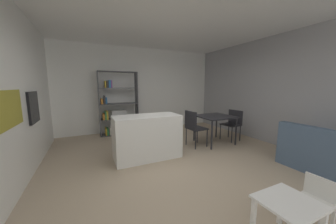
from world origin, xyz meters
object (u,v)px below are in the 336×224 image
at_px(built_in_oven, 33,107).
at_px(child_chair_right, 315,200).
at_px(child_table, 288,209).
at_px(dining_chair_window_side, 233,122).
at_px(dining_chair_island_side, 194,125).
at_px(open_bookshelf, 116,107).
at_px(dining_table, 215,119).
at_px(kitchen_island, 147,137).

distance_m(built_in_oven, child_chair_right, 4.41).
relative_size(child_table, dining_chair_window_side, 0.61).
relative_size(dining_chair_window_side, dining_chair_island_side, 0.93).
xyz_separation_m(child_table, dining_chair_window_side, (2.07, 2.75, 0.14)).
relative_size(open_bookshelf, dining_table, 2.18).
xyz_separation_m(child_table, child_chair_right, (0.49, 0.00, -0.05)).
bearing_deg(dining_chair_island_side, child_chair_right, 169.65).
bearing_deg(child_chair_right, dining_chair_window_side, 148.86).
bearing_deg(built_in_oven, child_table, -49.88).
distance_m(dining_chair_window_side, dining_chair_island_side, 1.34).
xyz_separation_m(built_in_oven, kitchen_island, (2.03, -0.49, -0.69)).
height_order(built_in_oven, kitchen_island, built_in_oven).
bearing_deg(dining_chair_island_side, dining_table, -94.47).
bearing_deg(dining_chair_window_side, child_table, -43.47).
bearing_deg(open_bookshelf, child_chair_right, -74.02).
bearing_deg(dining_chair_island_side, child_table, 159.77).
xyz_separation_m(open_bookshelf, child_chair_right, (1.36, -4.74, -0.56)).
bearing_deg(built_in_oven, dining_table, -4.58).
bearing_deg(dining_chair_island_side, open_bookshelf, 33.37).
height_order(child_table, dining_table, dining_table).
xyz_separation_m(built_in_oven, open_bookshelf, (1.71, 1.68, -0.27)).
xyz_separation_m(built_in_oven, dining_chair_island_side, (3.31, -0.33, -0.60)).
distance_m(kitchen_island, child_chair_right, 2.78).
distance_m(kitchen_island, dining_chair_island_side, 1.30).
relative_size(built_in_oven, dining_chair_island_side, 0.63).
xyz_separation_m(kitchen_island, child_chair_right, (1.04, -2.57, -0.14)).
distance_m(child_chair_right, dining_chair_island_side, 2.75).
bearing_deg(kitchen_island, dining_chair_window_side, 3.87).
bearing_deg(child_table, kitchen_island, 102.12).
relative_size(kitchen_island, open_bookshelf, 0.70).
height_order(open_bookshelf, child_table, open_bookshelf).
height_order(kitchen_island, child_chair_right, kitchen_island).
relative_size(child_chair_right, dining_table, 0.61).
bearing_deg(open_bookshelf, dining_table, -41.29).
bearing_deg(child_table, open_bookshelf, 100.39).
height_order(built_in_oven, child_chair_right, built_in_oven).
height_order(kitchen_island, open_bookshelf, open_bookshelf).
xyz_separation_m(dining_chair_window_side, dining_chair_island_side, (-1.34, -0.02, 0.03)).
relative_size(child_table, child_chair_right, 0.93).
height_order(open_bookshelf, dining_table, open_bookshelf).
distance_m(kitchen_island, dining_chair_window_side, 2.63).
distance_m(built_in_oven, dining_chair_window_side, 4.70).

